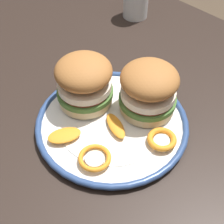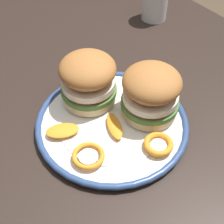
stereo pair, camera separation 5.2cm
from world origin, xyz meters
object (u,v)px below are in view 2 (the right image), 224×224
Objects in this scene: dinner_plate at (112,123)px; drinking_glass at (155,2)px; sandwich_half_left at (88,79)px; dining_table at (96,145)px; sandwich_half_right at (151,92)px.

drinking_glass is at bearing -53.27° from dinner_plate.
drinking_glass is at bearing -62.73° from sandwich_half_left.
sandwich_half_right reaches higher than dining_table.
dinner_plate is (-0.04, -0.02, 0.10)m from dining_table.
sandwich_half_right is (-0.06, -0.09, 0.16)m from dining_table.
sandwich_half_right reaches higher than dinner_plate.
sandwich_half_right is 0.37m from drinking_glass.
dinner_plate is at bearing -158.06° from dining_table.
sandwich_half_right reaches higher than drinking_glass.
sandwich_half_left and sandwich_half_right have the same top height.
dining_table is at bearing 121.05° from drinking_glass.
dining_table is 10.11× the size of sandwich_half_right.
sandwich_half_right is at bearing 136.38° from drinking_glass.
sandwich_half_left is 1.40× the size of drinking_glass.
drinking_glass is (0.17, -0.32, -0.02)m from sandwich_half_left.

